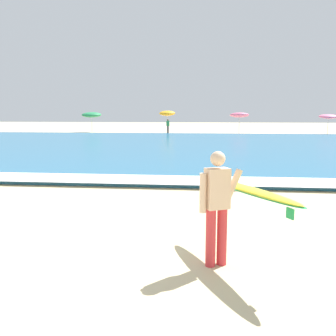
% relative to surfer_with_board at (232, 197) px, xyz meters
% --- Properties ---
extents(ground_plane, '(160.00, 160.00, 0.00)m').
position_rel_surfer_with_board_xyz_m(ground_plane, '(-3.42, 0.62, -1.03)').
color(ground_plane, beige).
extents(sea, '(120.00, 28.00, 0.14)m').
position_rel_surfer_with_board_xyz_m(sea, '(-3.42, 19.65, -0.96)').
color(sea, teal).
rests_on(sea, ground).
extents(surf_foam, '(120.00, 1.67, 0.01)m').
position_rel_surfer_with_board_xyz_m(surf_foam, '(-3.42, 6.25, -0.89)').
color(surf_foam, white).
rests_on(surf_foam, sea).
extents(surfer_with_board, '(1.44, 2.51, 1.73)m').
position_rel_surfer_with_board_xyz_m(surfer_with_board, '(0.00, 0.00, 0.00)').
color(surfer_with_board, red).
rests_on(surfer_with_board, ground).
extents(beach_umbrella_0, '(2.25, 2.28, 2.36)m').
position_rel_surfer_with_board_xyz_m(beach_umbrella_0, '(-13.92, 37.18, 0.96)').
color(beach_umbrella_0, beige).
rests_on(beach_umbrella_0, ground).
extents(beach_umbrella_1, '(1.76, 1.81, 2.53)m').
position_rel_surfer_with_board_xyz_m(beach_umbrella_1, '(-5.04, 36.40, 1.14)').
color(beach_umbrella_1, beige).
rests_on(beach_umbrella_1, ground).
extents(beach_umbrella_2, '(2.06, 2.10, 2.33)m').
position_rel_surfer_with_board_xyz_m(beach_umbrella_2, '(2.85, 36.30, 0.96)').
color(beach_umbrella_2, beige).
rests_on(beach_umbrella_2, ground).
extents(beach_umbrella_3, '(1.87, 1.90, 2.13)m').
position_rel_surfer_with_board_xyz_m(beach_umbrella_3, '(11.71, 34.88, 0.82)').
color(beach_umbrella_3, beige).
rests_on(beach_umbrella_3, ground).
extents(beachgoer_near_row_left, '(0.32, 0.20, 1.58)m').
position_rel_surfer_with_board_xyz_m(beachgoer_near_row_left, '(-4.75, 34.50, -0.19)').
color(beachgoer_near_row_left, '#383842').
rests_on(beachgoer_near_row_left, ground).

